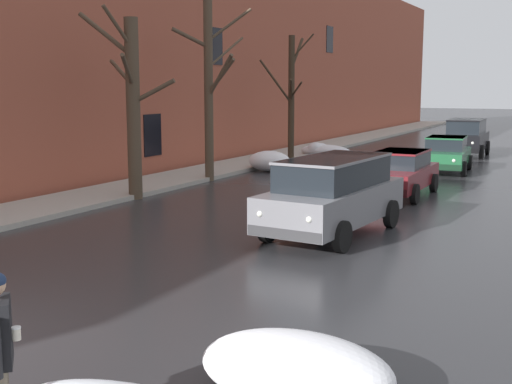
{
  "coord_description": "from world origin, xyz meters",
  "views": [
    {
      "loc": [
        7.65,
        -5.69,
        3.46
      ],
      "look_at": [
        1.05,
        7.15,
        1.14
      ],
      "focal_mm": 46.71,
      "sensor_mm": 36.0,
      "label": 1
    }
  ],
  "objects_px": {
    "bare_tree_second_along_sidewalk": "(132,103)",
    "suv_black_parked_far_down_block": "(466,136)",
    "sedan_green_parked_kerbside_mid": "(446,153)",
    "bare_tree_mid_block": "(210,83)",
    "suv_grey_approaching_near_lane": "(333,193)",
    "bare_tree_far_down_block": "(291,94)",
    "sedan_maroon_parked_kerbside_close": "(399,172)"
  },
  "relations": [
    {
      "from": "bare_tree_second_along_sidewalk",
      "to": "sedan_maroon_parked_kerbside_close",
      "type": "bearing_deg",
      "value": 31.36
    },
    {
      "from": "sedan_maroon_parked_kerbside_close",
      "to": "sedan_green_parked_kerbside_mid",
      "type": "xyz_separation_m",
      "value": [
        0.09,
        6.65,
        -0.0
      ]
    },
    {
      "from": "suv_grey_approaching_near_lane",
      "to": "suv_black_parked_far_down_block",
      "type": "height_order",
      "value": "same"
    },
    {
      "from": "suv_grey_approaching_near_lane",
      "to": "bare_tree_far_down_block",
      "type": "bearing_deg",
      "value": 117.94
    },
    {
      "from": "bare_tree_second_along_sidewalk",
      "to": "suv_black_parked_far_down_block",
      "type": "relative_size",
      "value": 1.31
    },
    {
      "from": "suv_black_parked_far_down_block",
      "to": "sedan_maroon_parked_kerbside_close",
      "type": "bearing_deg",
      "value": -88.7
    },
    {
      "from": "sedan_maroon_parked_kerbside_close",
      "to": "suv_black_parked_far_down_block",
      "type": "relative_size",
      "value": 0.96
    },
    {
      "from": "bare_tree_far_down_block",
      "to": "suv_black_parked_far_down_block",
      "type": "relative_size",
      "value": 1.32
    },
    {
      "from": "sedan_maroon_parked_kerbside_close",
      "to": "sedan_green_parked_kerbside_mid",
      "type": "distance_m",
      "value": 6.65
    },
    {
      "from": "bare_tree_second_along_sidewalk",
      "to": "sedan_green_parked_kerbside_mid",
      "type": "height_order",
      "value": "bare_tree_second_along_sidewalk"
    },
    {
      "from": "suv_grey_approaching_near_lane",
      "to": "sedan_green_parked_kerbside_mid",
      "type": "xyz_separation_m",
      "value": [
        -0.03,
        12.89,
        -0.24
      ]
    },
    {
      "from": "sedan_maroon_parked_kerbside_close",
      "to": "bare_tree_second_along_sidewalk",
      "type": "bearing_deg",
      "value": -148.64
    },
    {
      "from": "sedan_green_parked_kerbside_mid",
      "to": "bare_tree_mid_block",
      "type": "bearing_deg",
      "value": -137.27
    },
    {
      "from": "bare_tree_mid_block",
      "to": "bare_tree_far_down_block",
      "type": "xyz_separation_m",
      "value": [
        -0.04,
        7.22,
        -0.5
      ]
    },
    {
      "from": "suv_grey_approaching_near_lane",
      "to": "sedan_maroon_parked_kerbside_close",
      "type": "xyz_separation_m",
      "value": [
        -0.12,
        6.25,
        -0.24
      ]
    },
    {
      "from": "suv_black_parked_far_down_block",
      "to": "suv_grey_approaching_near_lane",
      "type": "bearing_deg",
      "value": -88.76
    },
    {
      "from": "sedan_green_parked_kerbside_mid",
      "to": "suv_grey_approaching_near_lane",
      "type": "bearing_deg",
      "value": -89.87
    },
    {
      "from": "bare_tree_mid_block",
      "to": "bare_tree_second_along_sidewalk",
      "type": "bearing_deg",
      "value": -91.16
    },
    {
      "from": "bare_tree_far_down_block",
      "to": "suv_black_parked_far_down_block",
      "type": "bearing_deg",
      "value": 42.39
    },
    {
      "from": "bare_tree_mid_block",
      "to": "sedan_maroon_parked_kerbside_close",
      "type": "distance_m",
      "value": 7.57
    },
    {
      "from": "bare_tree_second_along_sidewalk",
      "to": "bare_tree_mid_block",
      "type": "height_order",
      "value": "bare_tree_mid_block"
    },
    {
      "from": "suv_grey_approaching_near_lane",
      "to": "sedan_green_parked_kerbside_mid",
      "type": "distance_m",
      "value": 12.9
    },
    {
      "from": "bare_tree_second_along_sidewalk",
      "to": "suv_black_parked_far_down_block",
      "type": "distance_m",
      "value": 19.16
    },
    {
      "from": "suv_grey_approaching_near_lane",
      "to": "bare_tree_second_along_sidewalk",
      "type": "bearing_deg",
      "value": 165.2
    },
    {
      "from": "bare_tree_far_down_block",
      "to": "sedan_maroon_parked_kerbside_close",
      "type": "bearing_deg",
      "value": -45.94
    },
    {
      "from": "sedan_maroon_parked_kerbside_close",
      "to": "suv_grey_approaching_near_lane",
      "type": "bearing_deg",
      "value": -88.88
    },
    {
      "from": "bare_tree_mid_block",
      "to": "suv_grey_approaching_near_lane",
      "type": "xyz_separation_m",
      "value": [
        7.15,
        -6.32,
        -2.57
      ]
    },
    {
      "from": "suv_grey_approaching_near_lane",
      "to": "suv_black_parked_far_down_block",
      "type": "bearing_deg",
      "value": 91.24
    },
    {
      "from": "bare_tree_second_along_sidewalk",
      "to": "bare_tree_mid_block",
      "type": "distance_m",
      "value": 4.46
    },
    {
      "from": "sedan_maroon_parked_kerbside_close",
      "to": "bare_tree_far_down_block",
      "type": "bearing_deg",
      "value": 134.06
    },
    {
      "from": "sedan_green_parked_kerbside_mid",
      "to": "sedan_maroon_parked_kerbside_close",
      "type": "bearing_deg",
      "value": -90.79
    },
    {
      "from": "sedan_maroon_parked_kerbside_close",
      "to": "suv_black_parked_far_down_block",
      "type": "height_order",
      "value": "suv_black_parked_far_down_block"
    }
  ]
}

